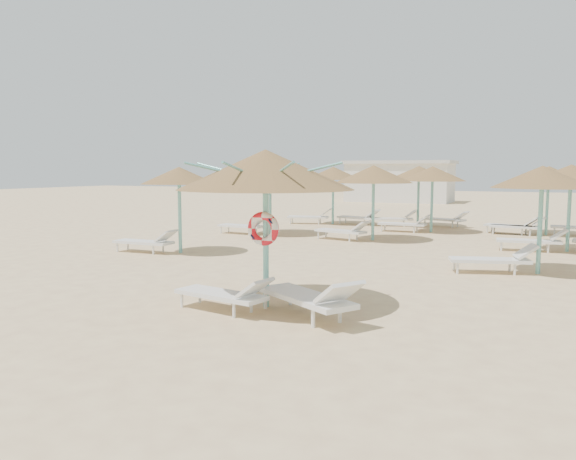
% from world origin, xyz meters
% --- Properties ---
extents(ground, '(120.00, 120.00, 0.00)m').
position_xyz_m(ground, '(0.00, 0.00, 0.00)').
color(ground, '#DEC187').
rests_on(ground, ground).
extents(main_palapa, '(3.26, 3.26, 2.92)m').
position_xyz_m(main_palapa, '(0.29, -0.18, 2.54)').
color(main_palapa, '#6CBCB6').
rests_on(main_palapa, ground).
extents(lounger_main_a, '(2.00, 0.91, 0.70)m').
position_xyz_m(lounger_main_a, '(-0.18, -0.84, 0.33)').
color(lounger_main_a, white).
rests_on(lounger_main_a, ground).
extents(lounger_main_b, '(2.28, 1.75, 0.82)m').
position_xyz_m(lounger_main_b, '(1.38, -0.64, 0.39)').
color(lounger_main_b, white).
rests_on(lounger_main_b, ground).
extents(palapa_field, '(18.28, 13.89, 2.72)m').
position_xyz_m(palapa_field, '(1.90, 11.29, 2.31)').
color(palapa_field, '#6CBCB6').
rests_on(palapa_field, ground).
extents(service_hut, '(8.40, 4.40, 3.25)m').
position_xyz_m(service_hut, '(-6.00, 35.00, 1.64)').
color(service_hut, silver).
rests_on(service_hut, ground).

